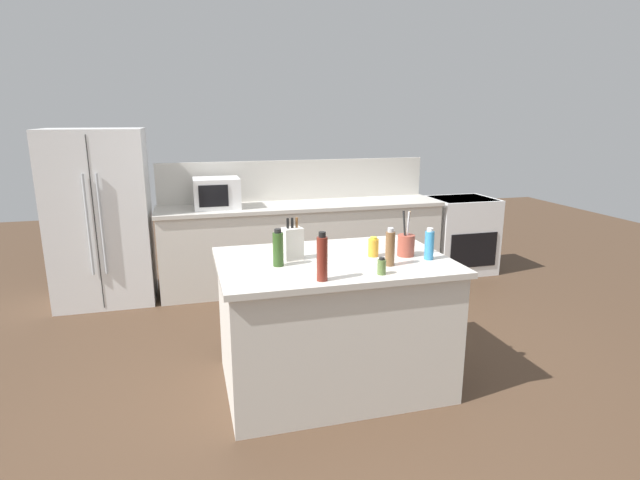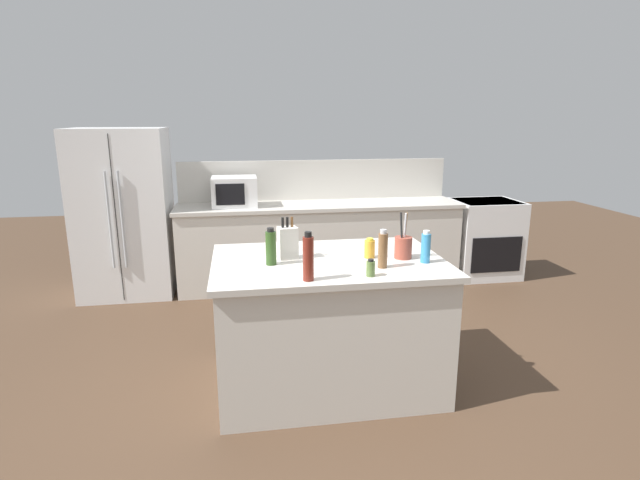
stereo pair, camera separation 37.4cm
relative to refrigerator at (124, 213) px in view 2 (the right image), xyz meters
The scene contains 15 objects.
ground_plane 3.02m from the refrigerator, 51.25° to the right, with size 14.00×14.00×0.00m, color #473323.
back_counter_run 2.15m from the refrigerator, ahead, with size 3.18×0.66×0.94m.
wall_backsplash 2.14m from the refrigerator, ahead, with size 3.14×0.03×0.46m, color beige.
kitchen_island 2.91m from the refrigerator, 51.25° to the right, with size 1.58×1.07×0.94m.
refrigerator is the anchor object (origin of this frame).
range_oven 4.14m from the refrigerator, ahead, with size 0.76×0.65×0.92m.
microwave 1.19m from the refrigerator, ahead, with size 0.48×0.39×0.32m.
knife_block 2.67m from the refrigerator, 54.90° to the right, with size 0.14×0.12×0.29m.
utensil_crock 3.27m from the refrigerator, 44.79° to the right, with size 0.12×0.12×0.32m.
vinegar_bottle 3.13m from the refrigerator, 58.98° to the right, with size 0.07×0.07×0.30m.
dish_soap_bottle 3.44m from the refrigerator, 44.93° to the right, with size 0.06×0.06×0.22m.
spice_jar_oregano 3.32m from the refrigerator, 53.07° to the right, with size 0.05×0.05×0.11m.
honey_jar 3.08m from the refrigerator, 47.12° to the right, with size 0.07×0.07×0.14m.
pepper_grinder 3.28m from the refrigerator, 49.65° to the right, with size 0.06×0.06×0.25m.
olive_oil_bottle 2.71m from the refrigerator, 58.58° to the right, with size 0.07×0.07×0.25m.
Camera 2 is at (-0.59, -3.24, 1.90)m, focal length 28.00 mm.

